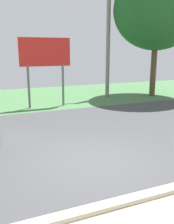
% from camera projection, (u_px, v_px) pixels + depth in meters
% --- Properties ---
extents(ground_plane, '(40.00, 22.00, 0.20)m').
position_uv_depth(ground_plane, '(60.00, 131.00, 9.37)').
color(ground_plane, '#424244').
extents(utility_pole, '(1.80, 0.24, 6.90)m').
position_uv_depth(utility_pole, '(108.00, 38.00, 15.20)').
color(utility_pole, gray).
rests_on(utility_pole, ground_plane).
extents(roadside_billboard, '(2.60, 0.12, 3.50)m').
position_uv_depth(roadside_billboard, '(45.00, 57.00, 12.58)').
color(roadside_billboard, slate).
rests_on(roadside_billboard, ground_plane).
extents(tree_left_far, '(5.26, 5.26, 7.65)m').
position_uv_depth(tree_left_far, '(157.00, 10.00, 15.01)').
color(tree_left_far, brown).
rests_on(tree_left_far, ground_plane).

